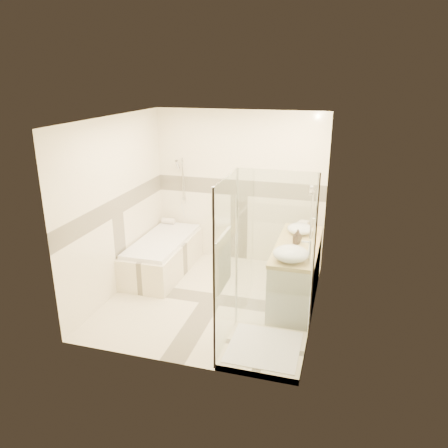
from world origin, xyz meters
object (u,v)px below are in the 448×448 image
(vessel_sink_far, at_px, (291,254))
(amenity_bottle_b, at_px, (298,235))
(amenity_bottle_a, at_px, (297,238))
(shower_enclosure, at_px, (256,310))
(vessel_sink_near, at_px, (300,229))
(vanity, at_px, (296,272))
(bathtub, at_px, (163,254))

(vessel_sink_far, bearing_deg, amenity_bottle_b, 90.00)
(amenity_bottle_a, bearing_deg, amenity_bottle_b, 90.00)
(shower_enclosure, bearing_deg, vessel_sink_far, 68.46)
(vessel_sink_near, distance_m, amenity_bottle_b, 0.29)
(amenity_bottle_a, xyz_separation_m, amenity_bottle_b, (0.00, 0.11, -0.01))
(vanity, xyz_separation_m, amenity_bottle_a, (-0.02, -0.00, 0.51))
(amenity_bottle_b, bearing_deg, vanity, -79.79)
(shower_enclosure, relative_size, vessel_sink_near, 5.52)
(vanity, xyz_separation_m, vessel_sink_far, (-0.02, -0.58, 0.51))
(vessel_sink_far, distance_m, amenity_bottle_b, 0.69)
(bathtub, relative_size, vanity, 1.05)
(shower_enclosure, bearing_deg, vessel_sink_near, 80.74)
(vanity, distance_m, amenity_bottle_a, 0.51)
(vanity, distance_m, amenity_bottle_b, 0.52)
(vanity, relative_size, vessel_sink_near, 4.38)
(vessel_sink_far, bearing_deg, bathtub, 156.43)
(vanity, xyz_separation_m, vessel_sink_near, (-0.02, 0.40, 0.50))
(shower_enclosure, height_order, vessel_sink_near, shower_enclosure)
(vessel_sink_far, bearing_deg, vanity, 88.03)
(vanity, height_order, vessel_sink_far, vessel_sink_far)
(shower_enclosure, height_order, vessel_sink_far, shower_enclosure)
(bathtub, xyz_separation_m, vessel_sink_near, (2.13, 0.05, 0.62))
(bathtub, height_order, vessel_sink_near, vessel_sink_near)
(bathtub, xyz_separation_m, amenity_bottle_a, (2.13, -0.35, 0.63))
(shower_enclosure, bearing_deg, amenity_bottle_b, 78.83)
(shower_enclosure, height_order, amenity_bottle_a, shower_enclosure)
(vessel_sink_far, relative_size, amenity_bottle_b, 2.76)
(vessel_sink_near, bearing_deg, amenity_bottle_a, -90.00)
(vessel_sink_far, bearing_deg, amenity_bottle_a, 90.00)
(amenity_bottle_a, bearing_deg, vanity, 6.98)
(vanity, bearing_deg, bathtub, 170.75)
(vessel_sink_far, relative_size, amenity_bottle_a, 2.57)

